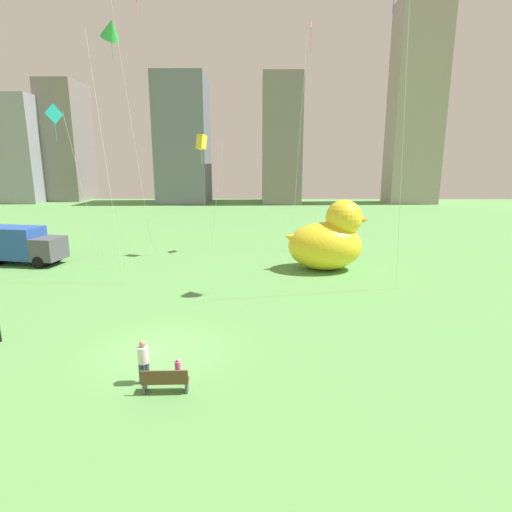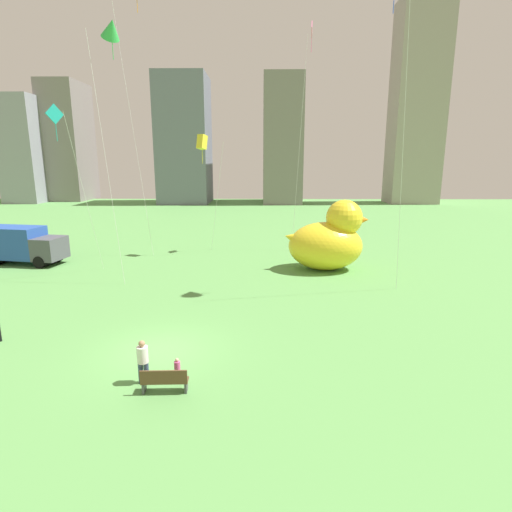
{
  "view_description": "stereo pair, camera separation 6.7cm",
  "coord_description": "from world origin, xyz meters",
  "px_view_note": "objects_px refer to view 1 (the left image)",
  "views": [
    {
      "loc": [
        4.18,
        -16.01,
        7.8
      ],
      "look_at": [
        3.96,
        5.15,
        2.9
      ],
      "focal_mm": 29.07,
      "sensor_mm": 36.0,
      "label": 1
    },
    {
      "loc": [
        4.25,
        -16.01,
        7.8
      ],
      "look_at": [
        3.96,
        5.15,
        2.9
      ],
      "focal_mm": 29.07,
      "sensor_mm": 36.0,
      "label": 2
    }
  ],
  "objects_px": {
    "park_bench": "(165,380)",
    "kite_teal": "(57,122)",
    "giant_inflatable_duck": "(328,240)",
    "person_child": "(178,369)",
    "kite_green": "(111,29)",
    "box_truck": "(20,245)",
    "person_adult": "(143,360)",
    "kite_yellow": "(202,143)",
    "kite_pink": "(310,45)"
  },
  "relations": [
    {
      "from": "giant_inflatable_duck",
      "to": "park_bench",
      "type": "bearing_deg",
      "value": -116.0
    },
    {
      "from": "person_child",
      "to": "giant_inflatable_duck",
      "type": "distance_m",
      "value": 17.85
    },
    {
      "from": "park_bench",
      "to": "kite_yellow",
      "type": "height_order",
      "value": "kite_yellow"
    },
    {
      "from": "park_bench",
      "to": "box_truck",
      "type": "height_order",
      "value": "box_truck"
    },
    {
      "from": "giant_inflatable_duck",
      "to": "kite_yellow",
      "type": "bearing_deg",
      "value": 153.96
    },
    {
      "from": "park_bench",
      "to": "kite_teal",
      "type": "bearing_deg",
      "value": 123.38
    },
    {
      "from": "box_truck",
      "to": "kite_teal",
      "type": "distance_m",
      "value": 10.65
    },
    {
      "from": "kite_yellow",
      "to": "person_adult",
      "type": "bearing_deg",
      "value": -88.41
    },
    {
      "from": "person_child",
      "to": "giant_inflatable_duck",
      "type": "xyz_separation_m",
      "value": [
        7.85,
        15.95,
        1.66
      ]
    },
    {
      "from": "person_child",
      "to": "giant_inflatable_duck",
      "type": "height_order",
      "value": "giant_inflatable_duck"
    },
    {
      "from": "person_child",
      "to": "kite_pink",
      "type": "bearing_deg",
      "value": 73.13
    },
    {
      "from": "person_child",
      "to": "park_bench",
      "type": "bearing_deg",
      "value": -111.31
    },
    {
      "from": "kite_green",
      "to": "kite_teal",
      "type": "xyz_separation_m",
      "value": [
        -4.27,
        0.94,
        -5.16
      ]
    },
    {
      "from": "kite_yellow",
      "to": "kite_green",
      "type": "bearing_deg",
      "value": -120.38
    },
    {
      "from": "park_bench",
      "to": "person_adult",
      "type": "distance_m",
      "value": 1.19
    },
    {
      "from": "box_truck",
      "to": "kite_pink",
      "type": "height_order",
      "value": "kite_pink"
    },
    {
      "from": "person_adult",
      "to": "giant_inflatable_duck",
      "type": "xyz_separation_m",
      "value": [
        9.04,
        16.05,
        1.27
      ]
    },
    {
      "from": "park_bench",
      "to": "kite_pink",
      "type": "bearing_deg",
      "value": 72.98
    },
    {
      "from": "person_child",
      "to": "kite_green",
      "type": "height_order",
      "value": "kite_green"
    },
    {
      "from": "person_child",
      "to": "box_truck",
      "type": "height_order",
      "value": "box_truck"
    },
    {
      "from": "box_truck",
      "to": "kite_pink",
      "type": "xyz_separation_m",
      "value": [
        22.32,
        5.24,
        15.31
      ]
    },
    {
      "from": "kite_green",
      "to": "kite_teal",
      "type": "relative_size",
      "value": 1.43
    },
    {
      "from": "park_bench",
      "to": "person_adult",
      "type": "height_order",
      "value": "person_adult"
    },
    {
      "from": "kite_yellow",
      "to": "kite_pink",
      "type": "xyz_separation_m",
      "value": [
        8.62,
        1.97,
        7.59
      ]
    },
    {
      "from": "person_child",
      "to": "box_truck",
      "type": "xyz_separation_m",
      "value": [
        -15.47,
        17.37,
        0.95
      ]
    },
    {
      "from": "kite_teal",
      "to": "person_adult",
      "type": "bearing_deg",
      "value": -57.93
    },
    {
      "from": "park_bench",
      "to": "giant_inflatable_duck",
      "type": "relative_size",
      "value": 0.26
    },
    {
      "from": "park_bench",
      "to": "kite_pink",
      "type": "distance_m",
      "value": 29.37
    },
    {
      "from": "park_bench",
      "to": "person_child",
      "type": "bearing_deg",
      "value": 68.69
    },
    {
      "from": "kite_yellow",
      "to": "kite_teal",
      "type": "height_order",
      "value": "kite_teal"
    },
    {
      "from": "box_truck",
      "to": "person_adult",
      "type": "bearing_deg",
      "value": -50.76
    },
    {
      "from": "giant_inflatable_duck",
      "to": "kite_teal",
      "type": "height_order",
      "value": "kite_teal"
    },
    {
      "from": "park_bench",
      "to": "person_adult",
      "type": "xyz_separation_m",
      "value": [
        -0.9,
        0.65,
        0.42
      ]
    },
    {
      "from": "park_bench",
      "to": "kite_teal",
      "type": "height_order",
      "value": "kite_teal"
    },
    {
      "from": "kite_yellow",
      "to": "kite_pink",
      "type": "bearing_deg",
      "value": 12.85
    },
    {
      "from": "kite_yellow",
      "to": "box_truck",
      "type": "bearing_deg",
      "value": -166.56
    },
    {
      "from": "kite_pink",
      "to": "kite_teal",
      "type": "xyz_separation_m",
      "value": [
        -17.12,
        -8.24,
        -6.52
      ]
    },
    {
      "from": "kite_green",
      "to": "kite_teal",
      "type": "distance_m",
      "value": 6.76
    },
    {
      "from": "person_adult",
      "to": "kite_yellow",
      "type": "height_order",
      "value": "kite_yellow"
    },
    {
      "from": "person_adult",
      "to": "kite_teal",
      "type": "distance_m",
      "value": 19.47
    },
    {
      "from": "person_child",
      "to": "box_truck",
      "type": "bearing_deg",
      "value": 131.68
    },
    {
      "from": "park_bench",
      "to": "kite_green",
      "type": "relative_size",
      "value": 0.1
    },
    {
      "from": "giant_inflatable_duck",
      "to": "box_truck",
      "type": "xyz_separation_m",
      "value": [
        -23.32,
        1.42,
        -0.71
      ]
    },
    {
      "from": "box_truck",
      "to": "giant_inflatable_duck",
      "type": "bearing_deg",
      "value": -3.5
    },
    {
      "from": "box_truck",
      "to": "kite_pink",
      "type": "distance_m",
      "value": 27.57
    },
    {
      "from": "giant_inflatable_duck",
      "to": "kite_teal",
      "type": "bearing_deg",
      "value": -175.04
    },
    {
      "from": "person_child",
      "to": "kite_green",
      "type": "bearing_deg",
      "value": 114.06
    },
    {
      "from": "park_bench",
      "to": "kite_pink",
      "type": "xyz_separation_m",
      "value": [
        7.15,
        23.37,
        16.29
      ]
    },
    {
      "from": "person_adult",
      "to": "box_truck",
      "type": "bearing_deg",
      "value": 129.24
    },
    {
      "from": "person_child",
      "to": "kite_green",
      "type": "distance_m",
      "value": 20.94
    }
  ]
}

